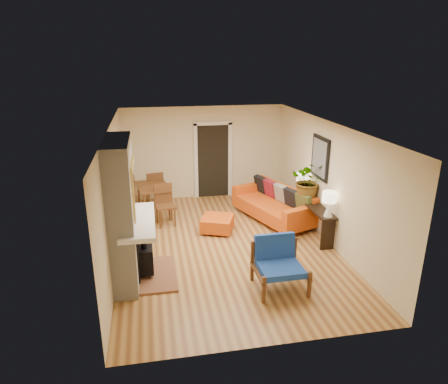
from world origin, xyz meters
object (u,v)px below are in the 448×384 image
Objects in this scene: sofa at (276,204)px; console_table at (313,210)px; ottoman at (217,223)px; houseplant at (309,180)px; dining_table at (156,191)px; lamp_far at (303,180)px; blue_chair at (278,261)px; lamp_near at (329,201)px.

sofa is 1.33× the size of console_table.
houseplant is at bearing -5.02° from ottoman.
sofa is 2.73× the size of ottoman.
dining_table is 3.48× the size of lamp_far.
blue_chair is 1.98m from lamp_near.
sofa is at bearing 16.75° from ottoman.
ottoman is 2.62m from lamp_near.
blue_chair is 4.25m from dining_table.
lamp_far is 0.42m from houseplant.
houseplant is (1.46, 2.29, 0.70)m from blue_chair.
houseplant is at bearing 57.51° from blue_chair.
dining_table is 3.90m from console_table.
sofa is at bearing 130.36° from houseplant.
ottoman is 2.22m from console_table.
console_table is at bearing -90.00° from lamp_far.
blue_chair is at bearing -122.49° from houseplant.
blue_chair is at bearing -140.56° from lamp_near.
blue_chair is at bearing -126.54° from console_table.
ottoman is 0.48× the size of dining_table.
ottoman is 1.00× the size of blue_chair.
houseplant is at bearing -49.64° from sofa.
dining_table is (-2.01, 3.74, 0.16)m from blue_chair.
dining_table reaches higher than blue_chair.
ottoman is 2.31m from lamp_far.
console_table is (0.57, -0.96, 0.19)m from sofa.
ottoman is 0.97× the size of houseplant.
ottoman is at bearing -174.09° from lamp_far.
houseplant reaches higher than blue_chair.
houseplant is at bearing 90.53° from lamp_near.
lamp_far is (2.13, 0.22, 0.86)m from ottoman.
ottoman is 0.49× the size of console_table.
lamp_near is (1.47, 1.21, 0.58)m from blue_chair.
dining_table is 4.33m from lamp_near.
console_table reaches higher than ottoman.
dining_table is at bearing 143.92° from lamp_near.
lamp_near is (2.13, -1.27, 0.86)m from ottoman.
console_table is at bearing 53.46° from blue_chair.
blue_chair is at bearing -61.70° from dining_table.
console_table is 0.68m from houseplant.
blue_chair is at bearing -75.00° from ottoman.
lamp_far is at bearing 90.00° from lamp_near.
blue_chair is 2.80m from houseplant.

